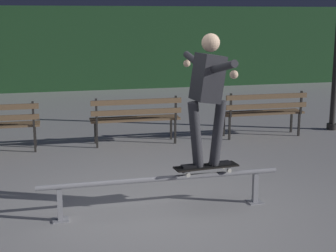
# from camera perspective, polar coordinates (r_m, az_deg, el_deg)

# --- Properties ---
(ground_plane) EXTENTS (90.00, 90.00, 0.00)m
(ground_plane) POSITION_cam_1_polar(r_m,az_deg,el_deg) (6.08, -0.56, -9.65)
(ground_plane) COLOR #ADAAA8
(hedge_backdrop) EXTENTS (24.00, 1.20, 2.55)m
(hedge_backdrop) POSITION_cam_1_polar(r_m,az_deg,el_deg) (16.41, -9.49, 8.64)
(hedge_backdrop) COLOR #234C28
(hedge_backdrop) RESTS_ON ground
(grind_rail) EXTENTS (2.88, 0.18, 0.43)m
(grind_rail) POSITION_cam_1_polar(r_m,az_deg,el_deg) (6.01, -0.67, -6.50)
(grind_rail) COLOR #9E9EA3
(grind_rail) RESTS_ON ground
(skateboard) EXTENTS (0.80, 0.27, 0.09)m
(skateboard) POSITION_cam_1_polar(r_m,az_deg,el_deg) (6.10, 4.30, -4.59)
(skateboard) COLOR black
(skateboard) RESTS_ON grind_rail
(skateboarder) EXTENTS (0.63, 1.40, 1.56)m
(skateboarder) POSITION_cam_1_polar(r_m,az_deg,el_deg) (5.90, 4.47, 4.15)
(skateboarder) COLOR black
(skateboarder) RESTS_ON skateboard
(park_bench_left_center) EXTENTS (1.61, 0.44, 0.88)m
(park_bench_left_center) POSITION_cam_1_polar(r_m,az_deg,el_deg) (9.06, -3.64, 1.21)
(park_bench_left_center) COLOR #282623
(park_bench_left_center) RESTS_ON ground
(park_bench_right_center) EXTENTS (1.61, 0.44, 0.88)m
(park_bench_right_center) POSITION_cam_1_polar(r_m,az_deg,el_deg) (9.79, 10.67, 1.85)
(park_bench_right_center) COLOR #282623
(park_bench_right_center) RESTS_ON ground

